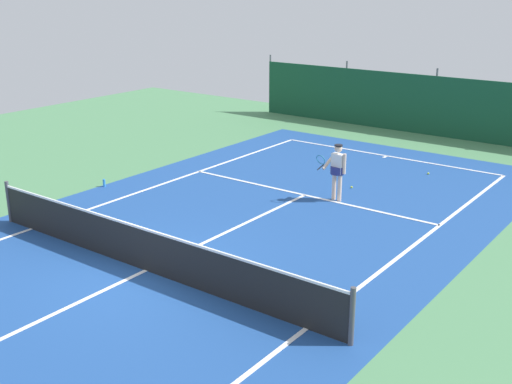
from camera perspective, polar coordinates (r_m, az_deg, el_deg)
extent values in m
plane|color=#4C8456|center=(14.22, -9.73, -6.91)|extent=(36.00, 36.00, 0.00)
cube|color=#1E478C|center=(14.22, -9.73, -6.89)|extent=(11.02, 26.60, 0.01)
cube|color=white|center=(23.50, 11.58, 3.16)|extent=(8.22, 0.10, 0.01)
cube|color=white|center=(17.23, -19.30, -3.10)|extent=(0.10, 23.80, 0.01)
cube|color=white|center=(11.88, 4.51, -11.99)|extent=(0.10, 23.80, 0.01)
cube|color=white|center=(18.85, 4.35, -0.27)|extent=(8.22, 0.10, 0.01)
cube|color=white|center=(14.22, -9.73, -6.87)|extent=(0.10, 12.80, 0.01)
cube|color=white|center=(23.37, 11.42, 3.09)|extent=(0.10, 0.30, 0.01)
cube|color=black|center=(14.03, -9.83, -5.15)|extent=(9.92, 0.03, 0.95)
cube|color=white|center=(13.84, -9.94, -3.25)|extent=(9.92, 0.04, 0.05)
cylinder|color=#47474C|center=(17.78, -21.13, -0.81)|extent=(0.10, 0.10, 1.10)
cylinder|color=#47474C|center=(11.23, 8.53, -10.90)|extent=(0.10, 0.10, 1.10)
cube|color=#14472D|center=(26.93, 15.53, 7.38)|extent=(16.22, 0.06, 2.40)
cylinder|color=#595B60|center=(30.76, 1.28, 9.61)|extent=(0.08, 0.08, 2.70)
cylinder|color=#595B60|center=(28.64, 7.99, 8.79)|extent=(0.08, 0.08, 2.70)
cylinder|color=#595B60|center=(26.96, 15.61, 7.71)|extent=(0.08, 0.08, 2.70)
cube|color=#234C1E|center=(27.61, 15.88, 6.23)|extent=(14.60, 0.70, 1.10)
cylinder|color=beige|center=(18.33, 7.45, 0.41)|extent=(0.12, 0.12, 0.82)
cylinder|color=beige|center=(18.45, 6.96, 0.54)|extent=(0.12, 0.12, 0.82)
cylinder|color=navy|center=(18.25, 7.26, 1.94)|extent=(0.40, 0.40, 0.22)
cube|color=white|center=(18.19, 7.29, 2.54)|extent=(0.38, 0.25, 0.56)
sphere|color=beige|center=(18.08, 7.34, 3.85)|extent=(0.22, 0.22, 0.22)
cylinder|color=black|center=(18.06, 7.35, 4.13)|extent=(0.23, 0.23, 0.04)
cylinder|color=beige|center=(18.05, 7.87, 2.49)|extent=(0.09, 0.09, 0.58)
cylinder|color=beige|center=(18.23, 6.49, 2.70)|extent=(0.16, 0.53, 0.41)
cylinder|color=black|center=(18.06, 5.76, 2.21)|extent=(0.07, 0.28, 0.13)
torus|color=teal|center=(18.00, 5.78, 2.88)|extent=(0.32, 0.17, 0.29)
sphere|color=#CCDB33|center=(21.57, 15.08, 1.61)|extent=(0.07, 0.07, 0.07)
sphere|color=#CCDB33|center=(19.64, 8.50, 0.43)|extent=(0.07, 0.07, 0.07)
cylinder|color=black|center=(27.49, 21.51, 5.11)|extent=(0.27, 0.66, 0.64)
cylinder|color=#338CD8|center=(20.09, -13.35, 0.79)|extent=(0.08, 0.08, 0.24)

